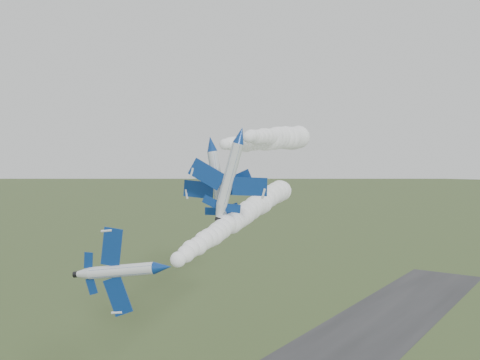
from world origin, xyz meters
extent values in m
cylinder|color=silver|center=(8.82, -0.51, 31.01)|extent=(4.09, 7.41, 1.47)
cone|color=navy|center=(10.53, -4.85, 31.01)|extent=(2.08, 2.34, 1.47)
cone|color=silver|center=(7.16, 3.66, 31.01)|extent=(1.95, 2.01, 1.47)
cylinder|color=black|center=(6.84, 4.48, 31.01)|extent=(0.89, 0.77, 0.75)
ellipsoid|color=black|center=(9.97, -2.10, 31.07)|extent=(1.85, 2.72, 0.98)
cube|color=navy|center=(8.13, -0.03, 33.62)|extent=(1.36, 2.19, 4.03)
cube|color=navy|center=(8.74, 0.21, 28.38)|extent=(1.36, 2.19, 4.03)
cube|color=navy|center=(7.29, 2.86, 32.41)|extent=(0.64, 1.01, 1.76)
cube|color=navy|center=(7.62, 2.99, 29.62)|extent=(0.64, 1.01, 1.76)
cube|color=navy|center=(8.59, 3.14, 31.15)|extent=(2.32, 2.02, 0.34)
cylinder|color=silver|center=(-3.20, 23.45, 44.42)|extent=(4.08, 9.15, 1.85)
cone|color=navy|center=(-1.75, 17.98, 44.42)|extent=(2.39, 2.75, 1.85)
cone|color=silver|center=(-4.59, 28.72, 44.42)|extent=(2.28, 2.33, 1.85)
cylinder|color=black|center=(-4.87, 29.75, 44.42)|extent=(1.07, 0.86, 0.94)
ellipsoid|color=black|center=(-2.71, 21.19, 45.01)|extent=(1.98, 3.29, 1.23)
cube|color=navy|center=(-6.45, 23.48, 43.72)|extent=(5.36, 3.73, 0.97)
cube|color=navy|center=(-0.34, 25.09, 44.80)|extent=(5.36, 3.73, 0.97)
cube|color=navy|center=(-5.98, 27.36, 44.13)|extent=(2.35, 1.68, 0.46)
cube|color=navy|center=(-2.72, 28.22, 44.70)|extent=(2.35, 1.68, 0.46)
cube|color=navy|center=(-4.51, 27.48, 45.79)|extent=(0.94, 1.79, 2.34)
cylinder|color=silver|center=(2.66, 22.78, 45.60)|extent=(5.64, 9.39, 2.05)
cone|color=navy|center=(5.03, 17.38, 45.60)|extent=(2.86, 3.07, 2.05)
cone|color=silver|center=(0.38, 27.98, 45.60)|extent=(2.69, 2.66, 2.05)
cylinder|color=black|center=(-0.07, 29.00, 45.60)|extent=(1.22, 1.03, 1.04)
ellipsoid|color=black|center=(3.78, 20.65, 46.21)|extent=(2.54, 3.49, 1.37)
cube|color=navy|center=(-0.69, 22.28, 46.33)|extent=(5.63, 4.45, 1.51)
cube|color=navy|center=(5.21, 24.87, 44.56)|extent=(5.63, 4.45, 1.51)
cube|color=navy|center=(-0.79, 26.37, 46.08)|extent=(2.48, 2.00, 0.70)
cube|color=navy|center=(2.35, 27.75, 45.13)|extent=(2.48, 2.00, 0.70)
cube|color=navy|center=(1.24, 26.97, 47.00)|extent=(1.43, 1.94, 2.40)
camera|label=1|loc=(46.68, -41.37, 42.61)|focal=40.00mm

